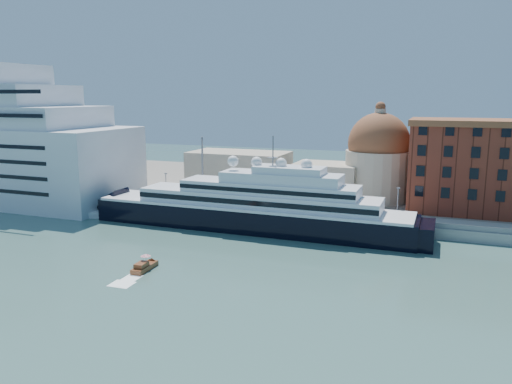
% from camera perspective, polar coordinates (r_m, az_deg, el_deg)
% --- Properties ---
extents(ground, '(400.00, 400.00, 0.00)m').
position_cam_1_polar(ground, '(97.04, -4.18, -7.69)').
color(ground, '#365E56').
rests_on(ground, ground).
extents(quay, '(180.00, 10.00, 2.50)m').
position_cam_1_polar(quay, '(127.13, 2.26, -2.58)').
color(quay, gray).
rests_on(quay, ground).
extents(land, '(260.00, 72.00, 2.00)m').
position_cam_1_polar(land, '(165.76, 6.76, 0.45)').
color(land, slate).
rests_on(land, ground).
extents(quay_fence, '(180.00, 0.10, 1.20)m').
position_cam_1_polar(quay_fence, '(122.56, 1.60, -2.20)').
color(quay_fence, slate).
rests_on(quay_fence, quay).
extents(superyacht, '(86.75, 12.03, 25.93)m').
position_cam_1_polar(superyacht, '(118.19, -1.90, -2.01)').
color(superyacht, black).
rests_on(superyacht, ground).
extents(service_barge, '(13.63, 8.38, 2.91)m').
position_cam_1_polar(service_barge, '(135.67, -17.08, -2.38)').
color(service_barge, white).
rests_on(service_barge, ground).
extents(water_taxi, '(2.37, 6.42, 3.01)m').
position_cam_1_polar(water_taxi, '(93.07, -12.67, -8.29)').
color(water_taxi, maroon).
rests_on(water_taxi, ground).
extents(warehouse, '(43.00, 19.00, 23.25)m').
position_cam_1_polar(warehouse, '(137.00, 26.01, 2.63)').
color(warehouse, maroon).
rests_on(warehouse, land).
extents(church, '(66.00, 18.00, 25.50)m').
position_cam_1_polar(church, '(146.12, 7.63, 2.95)').
color(church, beige).
rests_on(church, land).
extents(lamp_posts, '(120.80, 2.40, 18.00)m').
position_cam_1_polar(lamp_posts, '(128.34, -3.33, 1.45)').
color(lamp_posts, slate).
rests_on(lamp_posts, quay).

